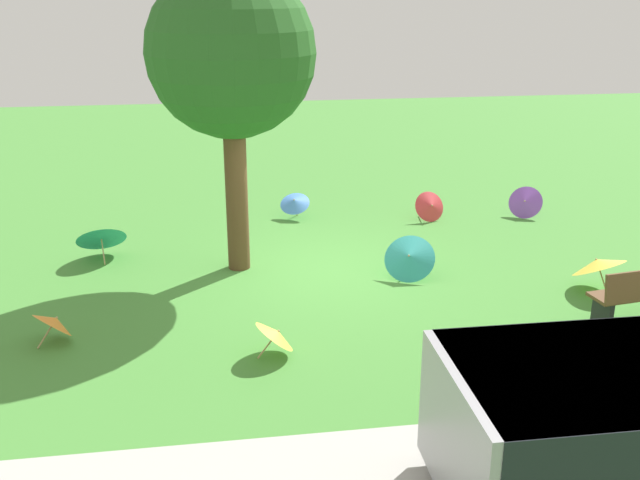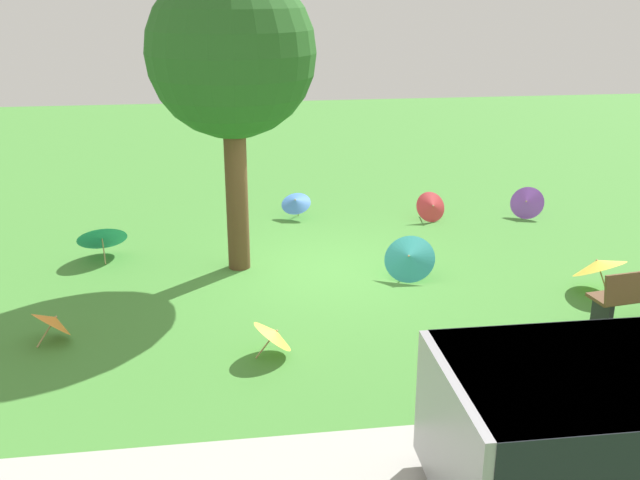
% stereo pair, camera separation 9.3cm
% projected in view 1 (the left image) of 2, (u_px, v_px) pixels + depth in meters
% --- Properties ---
extents(ground, '(40.00, 40.00, 0.00)m').
position_uv_depth(ground, '(312.00, 270.00, 12.86)').
color(ground, '#478C38').
extents(shade_tree, '(2.79, 2.79, 5.14)m').
position_uv_depth(shade_tree, '(231.00, 55.00, 11.76)').
color(shade_tree, brown).
rests_on(shade_tree, ground).
extents(parasol_blue_0, '(0.82, 0.80, 0.59)m').
position_uv_depth(parasol_blue_0, '(295.00, 202.00, 15.59)').
color(parasol_blue_0, tan).
rests_on(parasol_blue_0, ground).
extents(parasol_teal_0, '(1.08, 0.99, 0.76)m').
position_uv_depth(parasol_teal_0, '(409.00, 257.00, 12.36)').
color(parasol_teal_0, tan).
rests_on(parasol_teal_0, ground).
extents(parasol_purple_0, '(0.86, 0.81, 0.69)m').
position_uv_depth(parasol_purple_0, '(525.00, 202.00, 15.70)').
color(parasol_purple_0, tan).
rests_on(parasol_purple_0, ground).
extents(parasol_red_0, '(0.73, 0.68, 0.65)m').
position_uv_depth(parasol_red_0, '(431.00, 206.00, 15.46)').
color(parasol_red_0, tan).
rests_on(parasol_red_0, ground).
extents(parasol_yellow_0, '(0.65, 0.72, 0.57)m').
position_uv_depth(parasol_yellow_0, '(276.00, 334.00, 9.77)').
color(parasol_yellow_0, tan).
rests_on(parasol_yellow_0, ground).
extents(parasol_teal_1, '(1.04, 0.94, 0.78)m').
position_uv_depth(parasol_teal_1, '(101.00, 236.00, 13.26)').
color(parasol_teal_1, tan).
rests_on(parasol_teal_1, ground).
extents(parasol_yellow_1, '(1.18, 1.17, 0.73)m').
position_uv_depth(parasol_yellow_1, '(598.00, 264.00, 11.86)').
color(parasol_yellow_1, tan).
rests_on(parasol_yellow_1, ground).
extents(parasol_orange_1, '(0.80, 0.81, 0.57)m').
position_uv_depth(parasol_orange_1, '(54.00, 322.00, 10.15)').
color(parasol_orange_1, tan).
rests_on(parasol_orange_1, ground).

